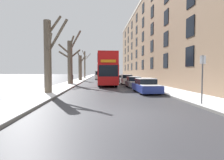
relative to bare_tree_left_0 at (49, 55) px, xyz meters
The scene contains 16 objects.
ground_plane 9.76m from the bare_tree_left_0, 54.93° to the right, with size 320.00×320.00×0.00m, color #38383D.
sidewalk_left 45.61m from the bare_tree_left_0, 90.50° to the left, with size 2.88×130.00×0.16m.
sidewalk_right 46.90m from the bare_tree_left_0, 76.48° to the left, with size 2.88×130.00×0.16m.
terrace_facade_right 27.03m from the bare_tree_left_0, 50.61° to the left, with size 9.10×52.58×16.44m.
bare_tree_left_0 is the anchor object (origin of this frame).
bare_tree_left_1 11.31m from the bare_tree_left_0, 90.62° to the left, with size 3.52×3.15×7.70m.
bare_tree_left_2 23.26m from the bare_tree_left_0, 90.01° to the left, with size 2.16×3.86×6.67m.
bare_tree_left_3 35.17m from the bare_tree_left_0, 90.04° to the left, with size 2.46×2.68×7.99m.
double_decker_bus 11.62m from the bare_tree_left_0, 63.07° to the left, with size 2.53×10.34×4.38m.
parked_car_0 8.91m from the bare_tree_left_0, ahead, with size 1.76×4.52×1.33m.
parked_car_1 10.94m from the bare_tree_left_0, 37.01° to the left, with size 1.70×3.97×1.34m.
parked_car_2 15.01m from the bare_tree_left_0, 55.06° to the left, with size 1.72×3.91×1.51m.
parked_car_3 19.96m from the bare_tree_left_0, 64.67° to the left, with size 1.68×4.57×1.35m.
oncoming_van 30.57m from the bare_tree_left_0, 82.27° to the left, with size 2.09×5.08×2.18m.
pedestrian_left_sidewalk 12.43m from the bare_tree_left_0, 90.05° to the left, with size 0.37×0.37×1.68m.
street_sign_post 11.58m from the bare_tree_left_0, 31.19° to the right, with size 0.32×0.07×2.80m.
Camera 1 is at (-0.98, -7.47, 1.88)m, focal length 28.00 mm.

